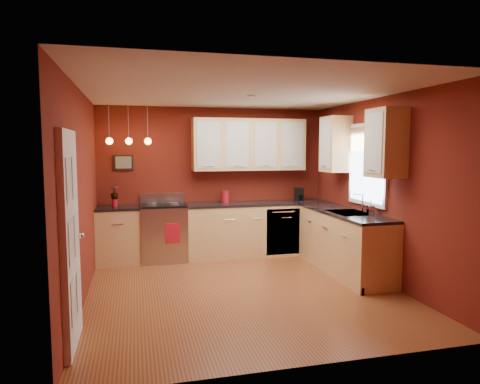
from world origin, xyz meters
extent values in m
plane|color=#9A552C|center=(0.00, 0.00, 0.00)|extent=(4.20, 4.20, 0.00)
cube|color=beige|center=(0.00, 0.00, 2.60)|extent=(4.00, 4.20, 0.02)
cube|color=maroon|center=(0.00, 2.10, 1.30)|extent=(4.00, 0.02, 2.60)
cube|color=maroon|center=(0.00, -2.10, 1.30)|extent=(4.00, 0.02, 2.60)
cube|color=maroon|center=(-2.00, 0.00, 1.30)|extent=(0.02, 4.20, 2.60)
cube|color=maroon|center=(2.00, 0.00, 1.30)|extent=(0.02, 4.20, 2.60)
cube|color=#E7B87C|center=(-1.65, 1.80, 0.45)|extent=(0.70, 0.60, 0.90)
cube|color=#E7B87C|center=(0.73, 1.80, 0.45)|extent=(2.54, 0.60, 0.90)
cube|color=#E7B87C|center=(1.70, 0.45, 0.45)|extent=(0.60, 2.10, 0.90)
cube|color=black|center=(-1.65, 1.80, 0.92)|extent=(0.70, 0.62, 0.04)
cube|color=black|center=(0.73, 1.80, 0.92)|extent=(2.54, 0.62, 0.04)
cube|color=black|center=(1.70, 0.45, 0.92)|extent=(0.62, 2.10, 0.04)
cube|color=#B7B7BC|center=(-0.92, 1.80, 0.46)|extent=(0.76, 0.64, 0.92)
cube|color=black|center=(-0.92, 1.50, 0.48)|extent=(0.55, 0.02, 0.32)
cylinder|color=#B7B7BC|center=(-0.92, 1.49, 0.72)|extent=(0.60, 0.02, 0.02)
cube|color=black|center=(-0.92, 1.80, 0.94)|extent=(0.76, 0.60, 0.03)
cylinder|color=gray|center=(-1.10, 1.66, 0.95)|extent=(0.16, 0.16, 0.01)
cylinder|color=gray|center=(-0.74, 1.66, 0.95)|extent=(0.16, 0.16, 0.01)
cylinder|color=gray|center=(-1.10, 1.94, 0.95)|extent=(0.16, 0.16, 0.01)
cylinder|color=gray|center=(-0.74, 1.94, 0.95)|extent=(0.16, 0.16, 0.01)
cube|color=#B7B7BC|center=(-0.92, 2.10, 1.03)|extent=(0.76, 0.04, 0.16)
cube|color=#B7B7BC|center=(1.10, 1.51, 0.45)|extent=(0.60, 0.02, 0.80)
cube|color=gray|center=(1.70, 0.30, 0.92)|extent=(0.50, 0.70, 0.05)
cube|color=black|center=(1.70, 0.47, 0.91)|extent=(0.42, 0.30, 0.02)
cube|color=black|center=(1.70, 0.13, 0.91)|extent=(0.42, 0.30, 0.02)
cylinder|color=silver|center=(1.92, 0.30, 1.08)|extent=(0.02, 0.02, 0.28)
cylinder|color=silver|center=(1.85, 0.30, 1.21)|extent=(0.16, 0.02, 0.02)
cube|color=white|center=(1.98, 0.30, 1.65)|extent=(0.04, 1.02, 1.22)
cube|color=white|center=(1.97, 0.30, 1.65)|extent=(0.01, 0.90, 1.10)
cube|color=#A67F53|center=(1.95, 0.30, 2.02)|extent=(0.02, 0.96, 0.36)
cube|color=white|center=(-1.97, -1.20, 1.02)|extent=(0.06, 0.82, 2.05)
cube|color=silver|center=(-1.94, -1.38, 1.60)|extent=(0.00, 0.28, 0.40)
cube|color=silver|center=(-1.94, -1.02, 1.60)|extent=(0.00, 0.28, 0.40)
cube|color=silver|center=(-1.94, -1.38, 1.05)|extent=(0.00, 0.28, 0.40)
cube|color=silver|center=(-1.94, -1.02, 1.05)|extent=(0.00, 0.28, 0.40)
cube|color=silver|center=(-1.94, -1.38, 0.50)|extent=(0.00, 0.28, 0.40)
cube|color=silver|center=(-1.94, -1.02, 0.50)|extent=(0.00, 0.28, 0.40)
sphere|color=silver|center=(-1.91, -0.87, 1.00)|extent=(0.06, 0.06, 0.06)
cube|color=#E7B87C|center=(0.60, 1.93, 1.95)|extent=(2.00, 0.35, 0.90)
cube|color=#E7B87C|center=(1.82, 0.32, 1.95)|extent=(0.35, 1.95, 0.90)
cube|color=black|center=(-1.55, 2.08, 1.65)|extent=(0.32, 0.03, 0.26)
cylinder|color=gray|center=(-1.75, 1.75, 2.30)|extent=(0.01, 0.01, 0.60)
sphere|color=#FFA53F|center=(-1.75, 1.75, 2.00)|extent=(0.11, 0.11, 0.11)
cylinder|color=gray|center=(-1.45, 1.75, 2.30)|extent=(0.01, 0.01, 0.60)
sphere|color=#FFA53F|center=(-1.45, 1.75, 2.00)|extent=(0.11, 0.11, 0.11)
cylinder|color=gray|center=(-1.15, 1.75, 2.30)|extent=(0.01, 0.01, 0.60)
sphere|color=#FFA53F|center=(-1.15, 1.75, 2.00)|extent=(0.11, 0.11, 0.11)
cylinder|color=#B21322|center=(0.17, 1.92, 1.04)|extent=(0.13, 0.13, 0.19)
cylinder|color=#B21322|center=(0.17, 1.92, 1.14)|extent=(0.14, 0.14, 0.02)
cylinder|color=#B21322|center=(-1.70, 1.83, 1.01)|extent=(0.09, 0.09, 0.14)
imported|color=#B21322|center=(-1.70, 1.83, 1.17)|extent=(0.16, 0.16, 0.23)
cube|color=black|center=(1.54, 1.89, 1.06)|extent=(0.19, 0.17, 0.23)
cylinder|color=black|center=(1.54, 1.84, 0.99)|extent=(0.11, 0.11, 0.11)
imported|color=silver|center=(1.87, -0.01, 1.04)|extent=(0.11, 0.11, 0.21)
cube|color=#B21322|center=(-0.80, 1.47, 0.52)|extent=(0.24, 0.02, 0.33)
camera|label=1|loc=(-1.37, -5.39, 1.87)|focal=32.00mm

